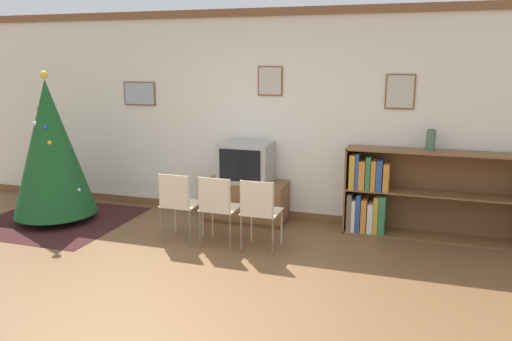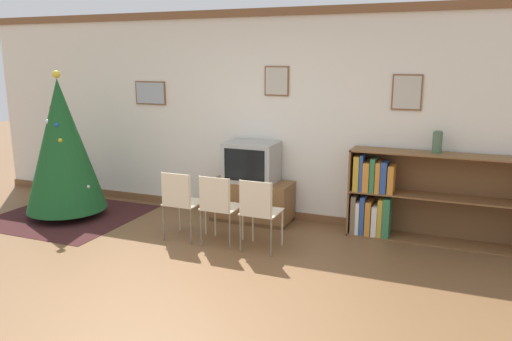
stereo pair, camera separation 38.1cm
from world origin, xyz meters
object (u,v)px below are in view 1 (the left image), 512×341
object	(u,v)px
christmas_tree	(51,148)
folding_chair_center	(218,206)
folding_chair_left	(178,203)
television	(246,162)
vase	(431,140)
tv_console	(246,201)
bookshelf	(400,194)
folding_chair_right	(259,210)

from	to	relation	value
christmas_tree	folding_chair_center	xyz separation A→B (m)	(2.37, -0.21, -0.50)
christmas_tree	folding_chair_left	size ratio (longest dim) A/B	2.36
television	vase	bearing A→B (deg)	2.73
tv_console	bookshelf	world-z (taller)	bookshelf
folding_chair_left	folding_chair_right	bearing A→B (deg)	0.00
folding_chair_right	tv_console	bearing A→B (deg)	116.72
christmas_tree	folding_chair_left	xyz separation A→B (m)	(1.88, -0.21, -0.50)
christmas_tree	television	size ratio (longest dim) A/B	2.93
folding_chair_right	bookshelf	bearing A→B (deg)	36.01
bookshelf	vase	world-z (taller)	vase
folding_chair_left	folding_chair_center	xyz separation A→B (m)	(0.49, 0.00, 0.00)
bookshelf	vase	bearing A→B (deg)	5.95
bookshelf	vase	size ratio (longest dim) A/B	8.24
christmas_tree	bookshelf	bearing A→B (deg)	10.97
folding_chair_left	vase	world-z (taller)	vase
folding_chair_center	vase	bearing A→B (deg)	25.75
christmas_tree	bookshelf	distance (m)	4.40
folding_chair_left	folding_chair_right	size ratio (longest dim) A/B	1.00
vase	folding_chair_left	bearing A→B (deg)	-158.42
folding_chair_right	bookshelf	world-z (taller)	bookshelf
folding_chair_right	vase	size ratio (longest dim) A/B	3.27
folding_chair_left	vase	xyz separation A→B (m)	(2.71, 1.07, 0.70)
folding_chair_right	television	bearing A→B (deg)	116.79
television	bookshelf	xyz separation A→B (m)	(1.92, 0.07, -0.29)
christmas_tree	vase	world-z (taller)	christmas_tree
folding_chair_left	bookshelf	xyz separation A→B (m)	(2.41, 1.04, 0.03)
christmas_tree	folding_chair_right	bearing A→B (deg)	-4.18
folding_chair_center	folding_chair_right	xyz separation A→B (m)	(0.49, 0.00, 0.00)
tv_console	television	distance (m)	0.52
bookshelf	tv_console	bearing A→B (deg)	-177.86
christmas_tree	vase	distance (m)	4.68
television	folding_chair_left	bearing A→B (deg)	-116.79
television	folding_chair_left	world-z (taller)	television
folding_chair_left	bookshelf	world-z (taller)	bookshelf
folding_chair_right	folding_chair_left	bearing A→B (deg)	180.00
christmas_tree	folding_chair_center	distance (m)	2.43
vase	television	bearing A→B (deg)	-177.27
tv_console	vase	distance (m)	2.40
folding_chair_center	folding_chair_right	distance (m)	0.49
bookshelf	folding_chair_left	bearing A→B (deg)	-156.62
tv_console	christmas_tree	bearing A→B (deg)	-162.23
folding_chair_left	bookshelf	size ratio (longest dim) A/B	0.40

